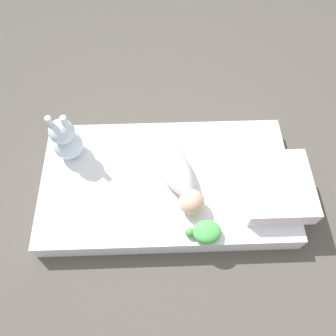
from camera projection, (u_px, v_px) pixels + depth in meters
name	position (u px, v px, depth m)	size (l,w,h in m)	color
ground_plane	(167.00, 188.00, 1.93)	(12.00, 12.00, 0.00)	#514C47
bed_mattress	(167.00, 183.00, 1.88)	(1.40, 0.77, 0.13)	white
swaddled_baby	(173.00, 166.00, 1.77)	(0.34, 0.57, 0.16)	white
pillow	(277.00, 187.00, 1.74)	(0.36, 0.39, 0.11)	white
bunny_plush	(66.00, 140.00, 1.79)	(0.16, 0.16, 0.33)	silver
turtle_plush	(206.00, 232.00, 1.63)	(0.18, 0.12, 0.07)	#51B756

